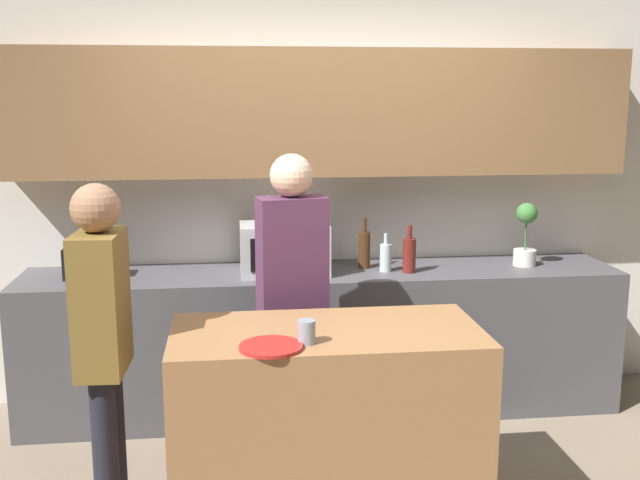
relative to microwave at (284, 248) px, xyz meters
The scene contains 13 objects.
back_wall 0.62m from the microwave, 49.23° to the left, with size 6.40×0.40×2.70m.
back_counter 0.64m from the microwave, ahead, with size 3.60×0.62×0.88m.
kitchen_island 1.39m from the microwave, 85.72° to the right, with size 1.36×0.65×0.93m.
microwave is the anchor object (origin of this frame).
toaster 1.15m from the microwave, behind, with size 0.26×0.16×0.18m.
potted_plant 1.50m from the microwave, ahead, with size 0.14×0.14×0.40m.
bottle_0 0.50m from the microwave, ahead, with size 0.07×0.07×0.31m.
bottle_1 0.61m from the microwave, ahead, with size 0.07×0.07×0.23m.
bottle_2 0.75m from the microwave, ahead, with size 0.08×0.08×0.29m.
plate_on_island 1.50m from the microwave, 96.16° to the right, with size 0.26×0.26×0.01m.
cup_0 1.44m from the microwave, 90.45° to the right, with size 0.07×0.07×0.10m.
person_left 0.68m from the microwave, 90.63° to the right, with size 0.37×0.25×1.65m.
person_center 1.50m from the microwave, 125.30° to the right, with size 0.21×0.35×1.58m.
Camera 1 is at (-0.54, -2.98, 1.94)m, focal length 42.00 mm.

